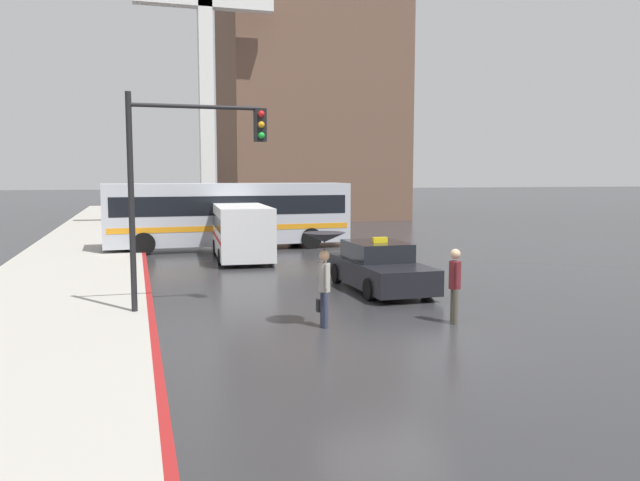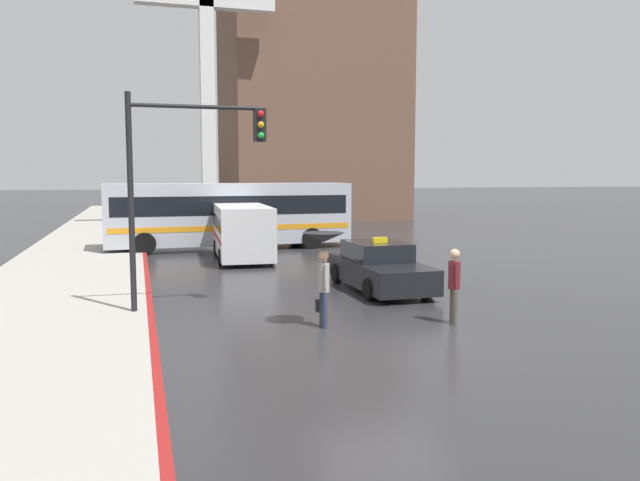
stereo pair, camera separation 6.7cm
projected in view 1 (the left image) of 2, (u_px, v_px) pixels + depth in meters
ground_plane at (382, 343)px, 12.49m from camera, size 300.00×300.00×0.00m
sidewalk_corner at (12, 370)px, 10.58m from camera, size 5.06×120.00×0.13m
taxi at (379, 268)px, 18.39m from camera, size 1.91×4.64×1.55m
ambulance_van at (242, 229)px, 25.04m from camera, size 2.38×5.76×2.16m
city_bus at (229, 212)px, 28.56m from camera, size 11.11×3.00×3.00m
pedestrian_with_umbrella at (324, 253)px, 13.65m from camera, size 0.93×0.93×2.11m
pedestrian_man at (455, 280)px, 14.08m from camera, size 0.33×0.43×1.71m
traffic_light at (188, 162)px, 14.88m from camera, size 3.29×0.38×5.28m
building_tower_near at (308, 63)px, 49.10m from camera, size 13.21×11.01×24.43m
monument_cross at (205, 50)px, 39.99m from camera, size 8.84×0.90×20.08m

